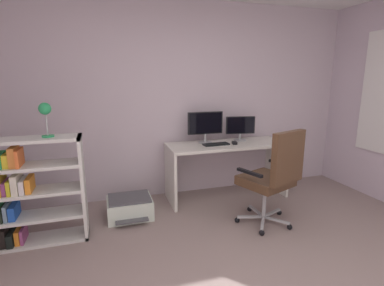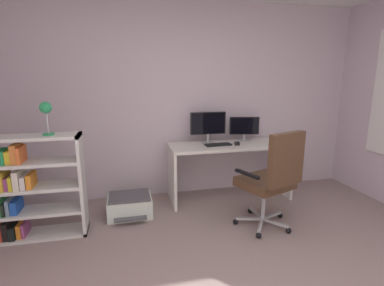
{
  "view_description": "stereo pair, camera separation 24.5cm",
  "coord_description": "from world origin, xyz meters",
  "px_view_note": "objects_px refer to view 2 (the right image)",
  "views": [
    {
      "loc": [
        -1.11,
        -1.44,
        1.62
      ],
      "look_at": [
        -0.11,
        1.79,
        0.87
      ],
      "focal_mm": 27.44,
      "sensor_mm": 36.0,
      "label": 1
    },
    {
      "loc": [
        -0.87,
        -1.5,
        1.62
      ],
      "look_at": [
        -0.11,
        1.79,
        0.87
      ],
      "focal_mm": 27.44,
      "sensor_mm": 36.0,
      "label": 2
    }
  ],
  "objects_px": {
    "desk": "(230,158)",
    "printer": "(130,205)",
    "computer_mouse": "(237,144)",
    "office_chair": "(273,176)",
    "keyboard": "(218,145)",
    "monitor_secondary": "(244,127)",
    "bookshelf": "(29,188)",
    "monitor_main": "(208,125)",
    "desk_lamp": "(46,111)"
  },
  "relations": [
    {
      "from": "monitor_main",
      "to": "monitor_secondary",
      "type": "xyz_separation_m",
      "value": [
        0.52,
        0.0,
        -0.05
      ]
    },
    {
      "from": "computer_mouse",
      "to": "desk",
      "type": "bearing_deg",
      "value": 148.72
    },
    {
      "from": "bookshelf",
      "to": "desk_lamp",
      "type": "relative_size",
      "value": 3.26
    },
    {
      "from": "computer_mouse",
      "to": "bookshelf",
      "type": "xyz_separation_m",
      "value": [
        -2.4,
        -0.44,
        -0.24
      ]
    },
    {
      "from": "keyboard",
      "to": "bookshelf",
      "type": "distance_m",
      "value": 2.21
    },
    {
      "from": "monitor_main",
      "to": "desk_lamp",
      "type": "xyz_separation_m",
      "value": [
        -1.82,
        -0.63,
        0.3
      ]
    },
    {
      "from": "desk",
      "to": "keyboard",
      "type": "distance_m",
      "value": 0.28
    },
    {
      "from": "printer",
      "to": "desk",
      "type": "bearing_deg",
      "value": 10.12
    },
    {
      "from": "desk",
      "to": "keyboard",
      "type": "bearing_deg",
      "value": -165.31
    },
    {
      "from": "desk",
      "to": "keyboard",
      "type": "xyz_separation_m",
      "value": [
        -0.18,
        -0.05,
        0.2
      ]
    },
    {
      "from": "monitor_main",
      "to": "printer",
      "type": "relative_size",
      "value": 0.93
    },
    {
      "from": "computer_mouse",
      "to": "bookshelf",
      "type": "relative_size",
      "value": 0.09
    },
    {
      "from": "monitor_main",
      "to": "desk_lamp",
      "type": "height_order",
      "value": "desk_lamp"
    },
    {
      "from": "keyboard",
      "to": "desk_lamp",
      "type": "distance_m",
      "value": 2.04
    },
    {
      "from": "keyboard",
      "to": "bookshelf",
      "type": "height_order",
      "value": "bookshelf"
    },
    {
      "from": "monitor_secondary",
      "to": "desk",
      "type": "bearing_deg",
      "value": -153.71
    },
    {
      "from": "desk",
      "to": "monitor_secondary",
      "type": "height_order",
      "value": "monitor_secondary"
    },
    {
      "from": "office_chair",
      "to": "printer",
      "type": "height_order",
      "value": "office_chair"
    },
    {
      "from": "keyboard",
      "to": "printer",
      "type": "height_order",
      "value": "keyboard"
    },
    {
      "from": "monitor_main",
      "to": "desk_lamp",
      "type": "bearing_deg",
      "value": -160.89
    },
    {
      "from": "monitor_main",
      "to": "monitor_secondary",
      "type": "height_order",
      "value": "monitor_main"
    },
    {
      "from": "keyboard",
      "to": "office_chair",
      "type": "distance_m",
      "value": 0.94
    },
    {
      "from": "desk",
      "to": "monitor_main",
      "type": "distance_m",
      "value": 0.54
    },
    {
      "from": "computer_mouse",
      "to": "office_chair",
      "type": "xyz_separation_m",
      "value": [
        0.07,
        -0.85,
        -0.17
      ]
    },
    {
      "from": "office_chair",
      "to": "printer",
      "type": "bearing_deg",
      "value": 155.3
    },
    {
      "from": "computer_mouse",
      "to": "printer",
      "type": "height_order",
      "value": "computer_mouse"
    },
    {
      "from": "office_chair",
      "to": "printer",
      "type": "xyz_separation_m",
      "value": [
        -1.48,
        0.68,
        -0.48
      ]
    },
    {
      "from": "computer_mouse",
      "to": "desk_lamp",
      "type": "xyz_separation_m",
      "value": [
        -2.16,
        -0.44,
        0.53
      ]
    },
    {
      "from": "bookshelf",
      "to": "keyboard",
      "type": "bearing_deg",
      "value": 12.13
    },
    {
      "from": "printer",
      "to": "monitor_main",
      "type": "bearing_deg",
      "value": 18.64
    },
    {
      "from": "desk",
      "to": "monitor_main",
      "type": "bearing_deg",
      "value": 156.09
    },
    {
      "from": "bookshelf",
      "to": "desk",
      "type": "bearing_deg",
      "value": 12.33
    },
    {
      "from": "desk",
      "to": "computer_mouse",
      "type": "distance_m",
      "value": 0.23
    },
    {
      "from": "monitor_main",
      "to": "keyboard",
      "type": "distance_m",
      "value": 0.31
    },
    {
      "from": "computer_mouse",
      "to": "keyboard",
      "type": "bearing_deg",
      "value": -171.17
    },
    {
      "from": "computer_mouse",
      "to": "office_chair",
      "type": "distance_m",
      "value": 0.87
    },
    {
      "from": "desk",
      "to": "printer",
      "type": "distance_m",
      "value": 1.43
    },
    {
      "from": "desk",
      "to": "office_chair",
      "type": "relative_size",
      "value": 1.47
    },
    {
      "from": "computer_mouse",
      "to": "printer",
      "type": "xyz_separation_m",
      "value": [
        -1.41,
        -0.17,
        -0.65
      ]
    },
    {
      "from": "office_chair",
      "to": "bookshelf",
      "type": "height_order",
      "value": "office_chair"
    },
    {
      "from": "desk",
      "to": "office_chair",
      "type": "bearing_deg",
      "value": -81.4
    },
    {
      "from": "office_chair",
      "to": "bookshelf",
      "type": "relative_size",
      "value": 1.03
    },
    {
      "from": "monitor_secondary",
      "to": "monitor_main",
      "type": "bearing_deg",
      "value": -179.99
    },
    {
      "from": "desk",
      "to": "bookshelf",
      "type": "bearing_deg",
      "value": -167.67
    },
    {
      "from": "keyboard",
      "to": "printer",
      "type": "bearing_deg",
      "value": -173.37
    },
    {
      "from": "keyboard",
      "to": "bookshelf",
      "type": "bearing_deg",
      "value": -170.62
    },
    {
      "from": "keyboard",
      "to": "printer",
      "type": "relative_size",
      "value": 0.66
    },
    {
      "from": "monitor_main",
      "to": "bookshelf",
      "type": "xyz_separation_m",
      "value": [
        -2.05,
        -0.63,
        -0.47
      ]
    },
    {
      "from": "desk",
      "to": "printer",
      "type": "bearing_deg",
      "value": -169.88
    },
    {
      "from": "desk",
      "to": "computer_mouse",
      "type": "bearing_deg",
      "value": -45.7
    }
  ]
}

